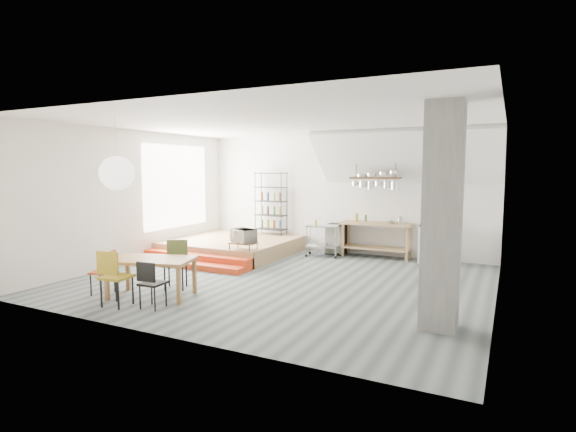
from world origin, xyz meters
The scene contains 26 objects.
floor centered at (0.00, 0.00, 0.00)m, with size 8.00×8.00×0.00m, color #4B5456.
wall_back centered at (0.00, 3.50, 1.60)m, with size 8.00×0.04×3.20m, color silver.
wall_left centered at (-4.00, 0.00, 1.60)m, with size 0.04×7.00×3.20m, color silver.
wall_right centered at (4.00, 0.00, 1.60)m, with size 0.04×7.00×3.20m, color silver.
ceiling centered at (0.00, 0.00, 3.20)m, with size 8.00×7.00×0.02m, color white.
slope_ceiling centered at (1.80, 2.90, 2.55)m, with size 4.40×1.80×0.15m, color white.
window_pane centered at (-3.98, 1.50, 1.80)m, with size 0.02×2.50×2.20m, color white.
platform centered at (-2.50, 2.00, 0.20)m, with size 3.00×3.00×0.40m, color #A27E51.
step_lower centered at (-2.50, 0.05, 0.07)m, with size 3.00×0.35×0.13m, color red.
step_upper centered at (-2.50, 0.40, 0.13)m, with size 3.00×0.35×0.27m, color red.
concrete_column centered at (3.30, -1.50, 1.60)m, with size 0.50×0.50×3.20m, color slate.
kitchen_counter centered at (1.10, 3.15, 0.63)m, with size 1.80×0.60×0.91m.
stove centered at (2.50, 3.16, 0.48)m, with size 0.60×0.60×1.18m.
pot_rack centered at (1.13, 2.92, 1.98)m, with size 1.20×0.50×1.43m.
wire_shelving centered at (-2.00, 3.20, 1.33)m, with size 0.88×0.38×1.80m.
microwave_shelf centered at (-1.40, 0.75, 0.55)m, with size 0.60×0.40×0.16m.
paper_lantern centered at (-2.09, -2.29, 2.20)m, with size 0.60×0.60×0.60m, color white.
dining_table centered at (-1.51, -2.12, 0.62)m, with size 1.64×1.21×0.70m.
chair_mustard centered at (-1.64, -2.86, 0.57)m, with size 0.48×0.48×0.95m.
chair_black centered at (-1.03, -2.67, 0.47)m, with size 0.39×0.39×0.79m.
chair_olive centered at (-1.54, -1.43, 0.55)m, with size 0.56×0.56×0.91m.
chair_red centered at (-2.37, -2.38, 0.48)m, with size 0.46×0.46×0.80m.
rolling_cart centered at (-0.20, 2.69, 0.53)m, with size 0.89×0.60×0.82m.
mini_fridge centered at (0.00, 3.20, 0.40)m, with size 0.48×0.48×0.81m, color black.
microwave centered at (-1.40, 0.75, 0.72)m, with size 0.58×0.39×0.32m, color beige.
bowl centered at (1.47, 3.10, 0.94)m, with size 0.23×0.23×0.06m, color silver.
Camera 1 is at (4.15, -8.04, 2.27)m, focal length 28.00 mm.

